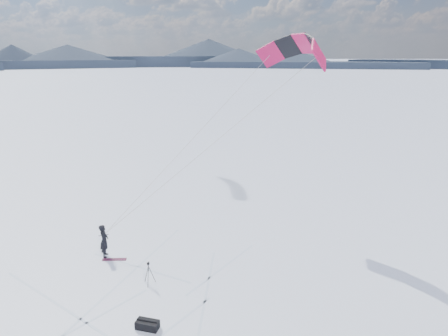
# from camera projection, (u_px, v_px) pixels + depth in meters

# --- Properties ---
(ground) EXTENTS (1800.00, 1800.00, 0.00)m
(ground) POSITION_uv_depth(u_px,v_px,m) (110.00, 308.00, 17.07)
(ground) COLOR white
(horizon_hills) EXTENTS (704.00, 704.42, 10.16)m
(horizon_hills) POSITION_uv_depth(u_px,v_px,m) (101.00, 219.00, 15.77)
(horizon_hills) COLOR black
(horizon_hills) RESTS_ON ground
(snow_tracks) EXTENTS (17.62, 10.25, 0.01)m
(snow_tracks) POSITION_uv_depth(u_px,v_px,m) (117.00, 309.00, 17.05)
(snow_tracks) COLOR silver
(snow_tracks) RESTS_ON ground
(snowkiter) EXTENTS (0.62, 0.80, 1.95)m
(snowkiter) POSITION_uv_depth(u_px,v_px,m) (106.00, 256.00, 21.50)
(snowkiter) COLOR black
(snowkiter) RESTS_ON ground
(snowboard) EXTENTS (1.37, 0.38, 0.04)m
(snowboard) POSITION_uv_depth(u_px,v_px,m) (114.00, 259.00, 21.10)
(snowboard) COLOR maroon
(snowboard) RESTS_ON ground
(tripod) EXTENTS (0.59, 0.51, 1.21)m
(tripod) POSITION_uv_depth(u_px,v_px,m) (149.00, 270.00, 18.68)
(tripod) COLOR black
(tripod) RESTS_ON ground
(gear_bag_a) EXTENTS (1.03, 0.62, 0.43)m
(gear_bag_a) POSITION_uv_depth(u_px,v_px,m) (147.00, 325.00, 15.77)
(gear_bag_a) COLOR black
(gear_bag_a) RESTS_ON ground
(power_kite) EXTENTS (12.55, 8.26, 11.00)m
(power_kite) POSITION_uv_depth(u_px,v_px,m) (297.00, 50.00, 22.47)
(power_kite) COLOR #D0134F
(power_kite) RESTS_ON ground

